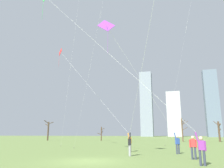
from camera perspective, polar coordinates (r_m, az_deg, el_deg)
ground_plane at (r=15.56m, az=-6.10°, el=-19.05°), size 400.00×400.00×0.00m
kite_flyer_midfield_left_purple at (r=20.47m, az=12.16°, el=-7.61°), size 6.37×5.12×11.59m
kite_flyer_far_back_green at (r=14.82m, az=9.73°, el=-3.73°), size 13.33×3.06×15.12m
kite_flyer_midfield_center_red at (r=25.94m, az=-1.45°, el=-7.13°), size 13.37×8.56×15.50m
kite_flyer_midfield_right_orange at (r=17.71m, az=5.65°, el=-9.06°), size 4.91×9.18×16.36m
bystander_watching_nearby at (r=17.37m, az=20.06°, el=-14.72°), size 0.51×0.22×1.62m
bare_tree_leftmost at (r=57.95m, az=25.69°, el=-10.64°), size 1.51×3.85×4.79m
bare_tree_center at (r=56.49m, az=17.57°, el=-10.94°), size 1.66×1.66×5.50m
bare_tree_far_right_edge at (r=65.52m, az=-16.03°, el=-11.21°), size 2.61×1.30×5.58m
bare_tree_left_of_center at (r=61.42m, az=-2.74°, el=-12.47°), size 1.98×2.39×3.88m
skyline_short_annex at (r=164.97m, az=15.54°, el=-7.40°), size 9.52×8.33×31.27m
skyline_mid_tower_left at (r=148.91m, az=24.15°, el=-4.43°), size 7.99×6.74×40.56m
skyline_slender_spire at (r=167.35m, az=8.79°, el=-5.00°), size 8.75×6.90×47.37m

